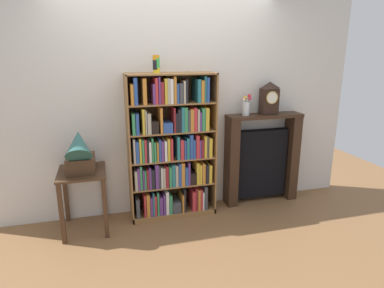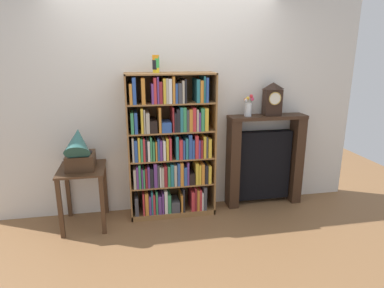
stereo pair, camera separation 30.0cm
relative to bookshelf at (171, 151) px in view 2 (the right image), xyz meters
name	(u,v)px [view 2 (the right image)]	position (x,y,z in m)	size (l,w,h in m)	color
ground_plane	(174,218)	(0.01, -0.13, -0.80)	(7.52, 6.40, 0.02)	brown
wall_back	(176,103)	(0.10, 0.22, 0.51)	(4.52, 0.08, 2.60)	silver
bookshelf	(171,151)	(0.00, 0.00, 0.00)	(0.99, 0.34, 1.67)	olive
cup_stack	(156,64)	(-0.14, 0.01, 0.98)	(0.08, 0.08, 0.19)	yellow
side_table_left	(83,182)	(-0.99, -0.10, -0.28)	(0.49, 0.55, 0.67)	#472D1C
gramophone	(79,150)	(-0.99, -0.15, 0.11)	(0.29, 0.46, 0.52)	#472D1C
fireplace_mantel	(264,161)	(1.19, 0.08, -0.22)	(0.96, 0.25, 1.15)	#382316
mantel_clock	(273,99)	(1.24, 0.06, 0.56)	(0.21, 0.15, 0.39)	black
flower_vase	(248,107)	(0.94, 0.06, 0.47)	(0.12, 0.12, 0.26)	silver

